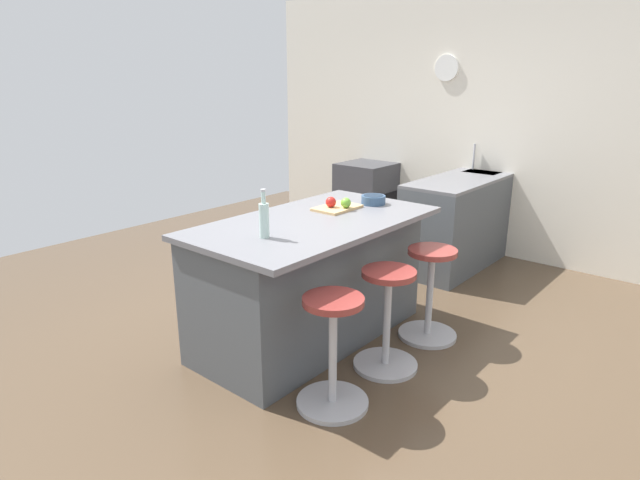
# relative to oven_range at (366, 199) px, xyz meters

# --- Properties ---
(ground_plane) EXTENTS (7.61, 7.61, 0.00)m
(ground_plane) POSITION_rel_oven_range_xyz_m (2.58, 1.28, -0.44)
(ground_plane) COLOR brown
(interior_partition_left) EXTENTS (0.15, 5.72, 2.85)m
(interior_partition_left) POSITION_rel_oven_range_xyz_m (-0.35, 1.28, 0.98)
(interior_partition_left) COLOR silver
(interior_partition_left) RESTS_ON ground_plane
(sink_cabinet) EXTENTS (2.09, 0.60, 1.20)m
(sink_cabinet) POSITION_rel_oven_range_xyz_m (-0.00, 1.39, 0.02)
(sink_cabinet) COLOR #4C5156
(sink_cabinet) RESTS_ON ground_plane
(oven_range) EXTENTS (0.60, 0.61, 0.89)m
(oven_range) POSITION_rel_oven_range_xyz_m (0.00, 0.00, 0.00)
(oven_range) COLOR #38383D
(oven_range) RESTS_ON ground_plane
(kitchen_island) EXTENTS (1.84, 1.01, 0.93)m
(kitchen_island) POSITION_rel_oven_range_xyz_m (2.53, 1.29, 0.03)
(kitchen_island) COLOR #4C5156
(kitchen_island) RESTS_ON ground_plane
(stool_by_window) EXTENTS (0.44, 0.44, 0.70)m
(stool_by_window) POSITION_rel_oven_range_xyz_m (1.96, 1.98, -0.11)
(stool_by_window) COLOR #B7B7BC
(stool_by_window) RESTS_ON ground_plane
(stool_middle) EXTENTS (0.44, 0.44, 0.70)m
(stool_middle) POSITION_rel_oven_range_xyz_m (2.53, 1.98, -0.11)
(stool_middle) COLOR #B7B7BC
(stool_middle) RESTS_ON ground_plane
(stool_near_camera) EXTENTS (0.44, 0.44, 0.70)m
(stool_near_camera) POSITION_rel_oven_range_xyz_m (3.11, 1.98, -0.11)
(stool_near_camera) COLOR #B7B7BC
(stool_near_camera) RESTS_ON ground_plane
(cutting_board) EXTENTS (0.36, 0.24, 0.02)m
(cutting_board) POSITION_rel_oven_range_xyz_m (2.18, 1.27, 0.50)
(cutting_board) COLOR tan
(cutting_board) RESTS_ON kitchen_island
(apple_red) EXTENTS (0.08, 0.08, 0.08)m
(apple_red) POSITION_rel_oven_range_xyz_m (2.23, 1.24, 0.55)
(apple_red) COLOR red
(apple_red) RESTS_ON cutting_board
(apple_green) EXTENTS (0.08, 0.08, 0.08)m
(apple_green) POSITION_rel_oven_range_xyz_m (2.17, 1.34, 0.55)
(apple_green) COLOR #609E2D
(apple_green) RESTS_ON cutting_board
(water_bottle) EXTENTS (0.06, 0.06, 0.31)m
(water_bottle) POSITION_rel_oven_range_xyz_m (3.07, 1.38, 0.61)
(water_bottle) COLOR silver
(water_bottle) RESTS_ON kitchen_island
(fruit_bowl) EXTENTS (0.19, 0.19, 0.07)m
(fruit_bowl) POSITION_rel_oven_range_xyz_m (1.87, 1.38, 0.53)
(fruit_bowl) COLOR #334C6B
(fruit_bowl) RESTS_ON kitchen_island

